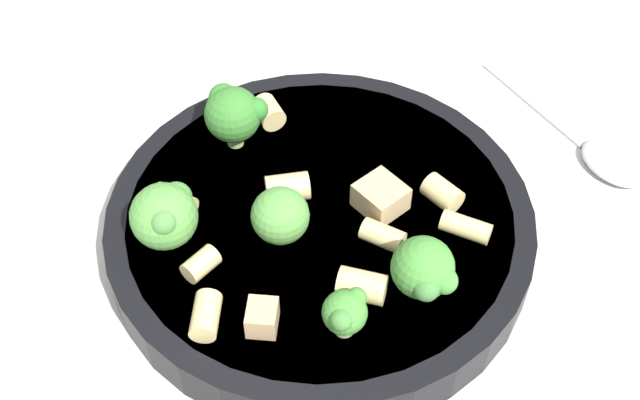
# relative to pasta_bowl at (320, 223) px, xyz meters

# --- Properties ---
(ground_plane) EXTENTS (2.00, 2.00, 0.00)m
(ground_plane) POSITION_rel_pasta_bowl_xyz_m (0.00, 0.00, -0.02)
(ground_plane) COLOR beige
(pasta_bowl) EXTENTS (0.26, 0.26, 0.03)m
(pasta_bowl) POSITION_rel_pasta_bowl_xyz_m (0.00, 0.00, 0.00)
(pasta_bowl) COLOR black
(pasta_bowl) RESTS_ON ground_plane
(broccoli_floret_0) EXTENTS (0.04, 0.04, 0.04)m
(broccoli_floret_0) POSITION_rel_pasta_bowl_xyz_m (0.04, -0.08, 0.03)
(broccoli_floret_0) COLOR #93B766
(broccoli_floret_0) RESTS_ON pasta_bowl
(broccoli_floret_1) EXTENTS (0.04, 0.04, 0.04)m
(broccoli_floret_1) POSITION_rel_pasta_bowl_xyz_m (0.05, 0.07, 0.03)
(broccoli_floret_1) COLOR #9EC175
(broccoli_floret_1) RESTS_ON pasta_bowl
(broccoli_floret_2) EXTENTS (0.03, 0.03, 0.04)m
(broccoli_floret_2) POSITION_rel_pasta_bowl_xyz_m (0.03, -0.02, 0.03)
(broccoli_floret_2) COLOR #93B766
(broccoli_floret_2) RESTS_ON pasta_bowl
(broccoli_floret_3) EXTENTS (0.03, 0.02, 0.03)m
(broccoli_floret_3) POSITION_rel_pasta_bowl_xyz_m (0.08, 0.03, 0.03)
(broccoli_floret_3) COLOR #93B766
(broccoli_floret_3) RESTS_ON pasta_bowl
(broccoli_floret_4) EXTENTS (0.04, 0.04, 0.04)m
(broccoli_floret_4) POSITION_rel_pasta_bowl_xyz_m (-0.05, -0.07, 0.04)
(broccoli_floret_4) COLOR #93B766
(broccoli_floret_4) RESTS_ON pasta_bowl
(rigatoni_0) EXTENTS (0.02, 0.03, 0.01)m
(rigatoni_0) POSITION_rel_pasta_bowl_xyz_m (0.02, -0.09, 0.02)
(rigatoni_0) COLOR #E0C67F
(rigatoni_0) RESTS_ON pasta_bowl
(rigatoni_1) EXTENTS (0.03, 0.03, 0.02)m
(rigatoni_1) POSITION_rel_pasta_bowl_xyz_m (-0.02, 0.07, 0.02)
(rigatoni_1) COLOR #E0C67F
(rigatoni_1) RESTS_ON pasta_bowl
(rigatoni_2) EXTENTS (0.03, 0.02, 0.02)m
(rigatoni_2) POSITION_rel_pasta_bowl_xyz_m (0.09, -0.04, 0.02)
(rigatoni_2) COLOR #E0C67F
(rigatoni_2) RESTS_ON pasta_bowl
(rigatoni_3) EXTENTS (0.02, 0.03, 0.01)m
(rigatoni_3) POSITION_rel_pasta_bowl_xyz_m (0.02, 0.04, 0.02)
(rigatoni_3) COLOR #E0C67F
(rigatoni_3) RESTS_ON pasta_bowl
(rigatoni_4) EXTENTS (0.02, 0.02, 0.01)m
(rigatoni_4) POSITION_rel_pasta_bowl_xyz_m (0.06, -0.06, 0.02)
(rigatoni_4) COLOR #E0C67F
(rigatoni_4) RESTS_ON pasta_bowl
(rigatoni_5) EXTENTS (0.03, 0.03, 0.02)m
(rigatoni_5) POSITION_rel_pasta_bowl_xyz_m (-0.01, -0.02, 0.02)
(rigatoni_5) COLOR #E0C67F
(rigatoni_5) RESTS_ON pasta_bowl
(rigatoni_6) EXTENTS (0.03, 0.03, 0.02)m
(rigatoni_6) POSITION_rel_pasta_bowl_xyz_m (-0.07, -0.05, 0.02)
(rigatoni_6) COLOR #E0C67F
(rigatoni_6) RESTS_ON pasta_bowl
(rigatoni_7) EXTENTS (0.02, 0.03, 0.01)m
(rigatoni_7) POSITION_rel_pasta_bowl_xyz_m (-0.00, 0.09, 0.02)
(rigatoni_7) COLOR #E0C67F
(rigatoni_7) RESTS_ON pasta_bowl
(rigatoni_8) EXTENTS (0.02, 0.03, 0.02)m
(rigatoni_8) POSITION_rel_pasta_bowl_xyz_m (0.06, 0.04, 0.02)
(rigatoni_8) COLOR #E0C67F
(rigatoni_8) RESTS_ON pasta_bowl
(chicken_chunk_0) EXTENTS (0.02, 0.02, 0.02)m
(chicken_chunk_0) POSITION_rel_pasta_bowl_xyz_m (0.09, -0.01, 0.02)
(chicken_chunk_0) COLOR tan
(chicken_chunk_0) RESTS_ON pasta_bowl
(chicken_chunk_1) EXTENTS (0.04, 0.04, 0.02)m
(chicken_chunk_1) POSITION_rel_pasta_bowl_xyz_m (-0.01, 0.04, 0.02)
(chicken_chunk_1) COLOR tan
(chicken_chunk_1) RESTS_ON pasta_bowl
(drinking_glass) EXTENTS (0.07, 0.07, 0.12)m
(drinking_glass) POSITION_rel_pasta_bowl_xyz_m (-0.07, -0.23, 0.03)
(drinking_glass) COLOR silver
(drinking_glass) RESTS_ON ground_plane
(spoon) EXTENTS (0.13, 0.13, 0.01)m
(spoon) POSITION_rel_pasta_bowl_xyz_m (-0.12, 0.17, -0.01)
(spoon) COLOR silver
(spoon) RESTS_ON ground_plane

